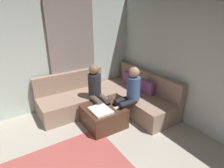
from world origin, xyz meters
TOP-DOWN VIEW (x-y plane):
  - wall_left at (-2.94, 0.00)m, footprint 0.12×6.00m
  - curtain_panel at (-2.84, 1.30)m, footprint 0.06×1.10m
  - sectional_couch at (-2.08, 1.88)m, footprint 2.10×2.55m
  - ottoman at (-1.55, 1.37)m, footprint 0.76×0.76m
  - folded_blanket at (-1.45, 1.25)m, footprint 0.44×0.36m
  - coffee_mug at (-1.77, 1.55)m, footprint 0.08×0.08m
  - game_remote at (-1.37, 1.59)m, footprint 0.05×0.15m
  - person_on_couch_back at (-1.42, 1.93)m, footprint 0.30×0.60m
  - person_on_couch_side at (-1.93, 1.43)m, footprint 0.60×0.30m

SIDE VIEW (x-z plane):
  - ottoman at x=-1.55m, z-range 0.00..0.42m
  - sectional_couch at x=-2.08m, z-range -0.15..0.72m
  - game_remote at x=-1.37m, z-range 0.42..0.44m
  - folded_blanket at x=-1.45m, z-range 0.42..0.46m
  - coffee_mug at x=-1.77m, z-range 0.42..0.52m
  - person_on_couch_back at x=-1.42m, z-range 0.06..1.26m
  - person_on_couch_side at x=-1.93m, z-range 0.06..1.26m
  - curtain_panel at x=-2.84m, z-range 0.00..2.50m
  - wall_left at x=-2.94m, z-range 0.00..2.70m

